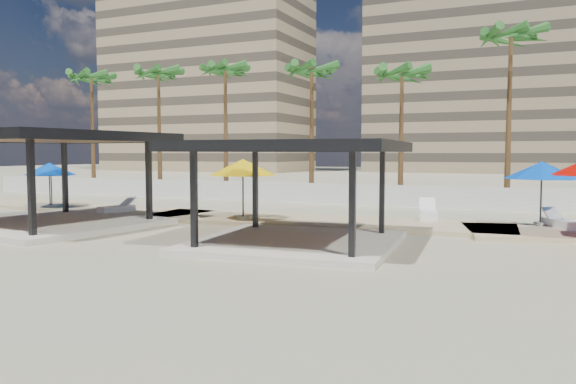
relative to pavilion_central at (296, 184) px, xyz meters
name	(u,v)px	position (x,y,z in m)	size (l,w,h in m)	color
ground	(183,245)	(-3.42, -1.45, -2.02)	(200.00, 200.00, 0.00)	tan
promenade	(322,220)	(-1.42, 6.22, -1.96)	(44.45, 7.97, 0.24)	#C6B284
boundary_wall	(341,194)	(-3.42, 14.55, -1.42)	(56.00, 0.30, 1.20)	silver
building_west	(207,82)	(-45.42, 66.55, 13.25)	(34.00, 16.00, 32.40)	#937F60
building_mid	(495,80)	(0.58, 76.55, 12.25)	(38.00, 16.00, 30.40)	#847259
pavilion_central	(296,184)	(0.00, 0.00, 0.00)	(7.25, 7.25, 3.39)	beige
pavilion_west	(51,171)	(-10.90, 0.10, 0.27)	(8.44, 8.44, 3.84)	beige
umbrella_a	(51,170)	(-16.49, 5.32, 0.12)	(2.66, 2.66, 2.28)	beige
umbrella_b	(243,167)	(-4.34, 4.35, 0.38)	(3.45, 3.45, 2.58)	beige
umbrella_d	(542,170)	(7.32, 7.39, 0.32)	(2.91, 2.91, 2.51)	beige
umbrella_f	(49,169)	(-16.20, 4.93, 0.17)	(3.43, 3.43, 2.34)	beige
lounger_a	(117,209)	(-11.25, 4.40, -1.67)	(1.00, 1.98, 0.72)	white
lounger_b	(428,214)	(2.87, 7.80, -1.64)	(1.16, 2.32, 0.84)	white
lounger_c	(562,223)	(8.06, 6.91, -1.67)	(1.50, 1.93, 0.71)	white
palm_a	(91,83)	(-24.42, 16.85, 6.40)	(3.00, 3.00, 9.61)	brown
palm_b	(158,79)	(-18.42, 17.25, 6.42)	(3.00, 3.00, 9.62)	brown
palm_c	(225,75)	(-12.42, 16.65, 6.28)	(3.00, 3.00, 9.47)	brown
palm_d	(312,76)	(-6.42, 17.45, 6.00)	(3.00, 3.00, 9.18)	brown
palm_e	(402,79)	(-0.42, 16.95, 5.42)	(3.00, 3.00, 8.56)	brown
palm_f	(511,43)	(5.58, 17.15, 7.08)	(3.00, 3.00, 10.34)	brown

